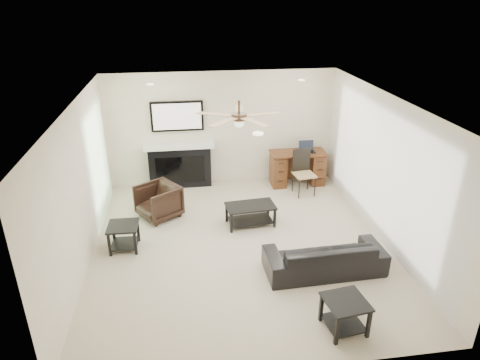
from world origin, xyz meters
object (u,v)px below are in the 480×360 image
Objects in this scene: coffee_table at (250,215)px; desk at (297,168)px; armchair at (158,201)px; fireplace_unit at (179,146)px; sofa at (325,256)px.

coffee_table is 2.16m from desk.
desk reaches higher than armchair.
armchair is at bearing -107.92° from fireplace_unit.
armchair is 3.25m from desk.
coffee_table is at bearing -62.49° from sofa.
coffee_table is at bearing -56.91° from fireplace_unit.
sofa is at bearing -97.78° from desk.
desk reaches higher than coffee_table.
armchair is at bearing -41.44° from sofa.
armchair is at bearing -159.64° from desk.
coffee_table is at bearing 37.36° from armchair.
sofa is 2.56× the size of armchair.
armchair is 1.79m from coffee_table.
sofa is 1.51× the size of desk.
desk is at bearing -99.63° from sofa.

